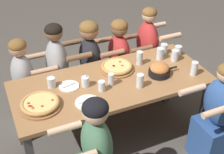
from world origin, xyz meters
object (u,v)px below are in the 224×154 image
diner_near_right (215,120)px  pizza_board_main (40,104)px  skillet_bowl (159,70)px  drinking_glass_g (102,86)px  drinking_glass_i (178,51)px  pizza_board_second (117,67)px  drinking_glass_e (140,59)px  cocktail_glass_blue (85,82)px  drinking_glass_a (194,69)px  drinking_glass_f (51,83)px  drinking_glass_b (164,49)px  diner_far_midright (119,65)px  empty_plate_a (69,86)px  drinking_glass_d (175,56)px  diner_far_right (147,57)px  drinking_glass_h (140,82)px  diner_far_left (26,89)px  diner_far_midleft (59,77)px  drinking_glass_j (160,54)px  empty_plate_b (88,102)px  drinking_glass_c (111,79)px  diner_far_center (91,70)px

diner_near_right → pizza_board_main: bearing=71.0°
pizza_board_main → skillet_bowl: (1.22, 0.01, 0.03)m
pizza_board_main → drinking_glass_g: (0.59, 0.00, 0.02)m
drinking_glass_g → drinking_glass_i: size_ratio=0.94×
pizza_board_second → drinking_glass_e: 0.27m
diner_near_right → cocktail_glass_blue: bearing=58.3°
drinking_glass_a → drinking_glass_f: (-1.37, 0.38, -0.02)m
drinking_glass_b → diner_far_midright: bearing=135.5°
empty_plate_a → drinking_glass_d: 1.20m
drinking_glass_i → diner_far_right: bearing=104.6°
drinking_glass_h → diner_far_midright: (0.17, 0.83, -0.34)m
drinking_glass_b → diner_far_midright: 0.62m
drinking_glass_g → drinking_glass_i: drinking_glass_i is taller
drinking_glass_e → diner_far_midright: bearing=92.5°
pizza_board_second → cocktail_glass_blue: 0.42m
diner_far_right → drinking_glass_g: bearing=-51.2°
empty_plate_a → drinking_glass_e: drinking_glass_e is taller
drinking_glass_e → diner_far_right: size_ratio=0.12×
drinking_glass_e → diner_far_left: bearing=158.5°
pizza_board_second → drinking_glass_g: (-0.28, -0.27, 0.02)m
diner_far_midleft → diner_near_right: bearing=43.1°
drinking_glass_j → diner_near_right: 0.90m
empty_plate_b → cocktail_glass_blue: 0.27m
drinking_glass_d → diner_near_right: bearing=-87.4°
pizza_board_main → pizza_board_second: (0.87, 0.28, -0.00)m
skillet_bowl → diner_near_right: size_ratio=0.28×
drinking_glass_f → diner_far_midleft: size_ratio=0.08×
empty_plate_b → diner_far_midright: bearing=50.2°
drinking_glass_e → diner_far_left: 1.30m
cocktail_glass_blue → drinking_glass_j: drinking_glass_j is taller
pizza_board_second → drinking_glass_c: drinking_glass_c is taller
pizza_board_main → drinking_glass_d: 1.53m
pizza_board_main → cocktail_glass_blue: cocktail_glass_blue is taller
diner_far_midleft → diner_far_midright: (0.76, 0.00, -0.04)m
empty_plate_a → drinking_glass_g: bearing=-34.4°
diner_far_right → diner_near_right: 1.28m
empty_plate_a → drinking_glass_b: drinking_glass_b is taller
drinking_glass_a → drinking_glass_c: (-0.84, 0.18, -0.00)m
empty_plate_b → drinking_glass_i: bearing=18.1°
drinking_glass_b → drinking_glass_i: (0.13, -0.09, -0.00)m
drinking_glass_e → drinking_glass_f: 0.97m
drinking_glass_f → drinking_glass_c: bearing=-20.5°
drinking_glass_b → drinking_glass_g: bearing=-158.0°
drinking_glass_f → diner_far_right: 1.45m
drinking_glass_g → drinking_glass_j: drinking_glass_j is taller
pizza_board_main → drinking_glass_c: drinking_glass_c is taller
drinking_glass_e → cocktail_glass_blue: bearing=-167.4°
pizza_board_main → empty_plate_b: 0.42m
drinking_glass_j → diner_far_midleft: bearing=156.1°
drinking_glass_j → diner_far_center: 0.85m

